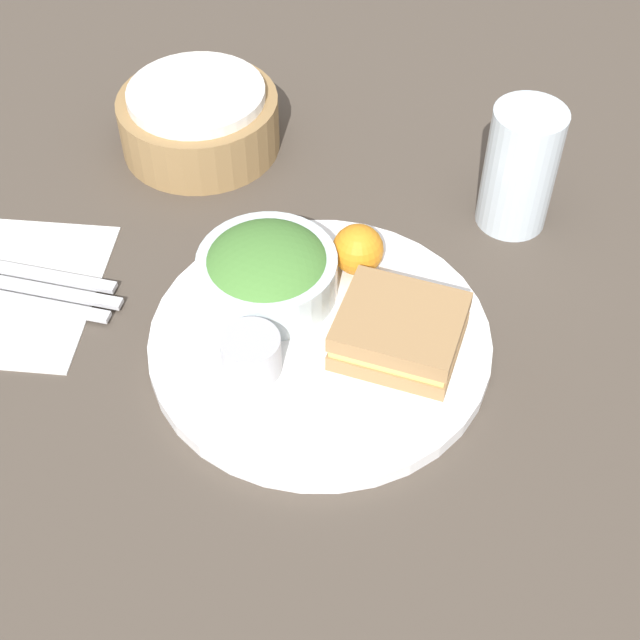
{
  "coord_description": "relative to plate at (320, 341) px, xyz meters",
  "views": [
    {
      "loc": [
        0.05,
        -0.51,
        0.61
      ],
      "look_at": [
        0.0,
        0.0,
        0.04
      ],
      "focal_mm": 50.0,
      "sensor_mm": 36.0,
      "label": 1
    }
  ],
  "objects": [
    {
      "name": "orange_wedge",
      "position": [
        0.03,
        0.09,
        0.03
      ],
      "size": [
        0.05,
        0.05,
        0.05
      ],
      "primitive_type": "sphere",
      "color": "orange",
      "rests_on": "plate"
    },
    {
      "name": "dressing_cup",
      "position": [
        -0.05,
        -0.04,
        0.03
      ],
      "size": [
        0.05,
        0.05,
        0.04
      ],
      "primitive_type": "cylinder",
      "color": "#B7B7BC",
      "rests_on": "plate"
    },
    {
      "name": "salad_bowl",
      "position": [
        -0.05,
        0.05,
        0.03
      ],
      "size": [
        0.13,
        0.13,
        0.06
      ],
      "color": "silver",
      "rests_on": "plate"
    },
    {
      "name": "sandwich",
      "position": [
        0.07,
        -0.01,
        0.03
      ],
      "size": [
        0.12,
        0.11,
        0.04
      ],
      "color": "#A37A4C",
      "rests_on": "plate"
    },
    {
      "name": "bread_basket",
      "position": [
        -0.16,
        0.28,
        0.03
      ],
      "size": [
        0.17,
        0.17,
        0.07
      ],
      "color": "#997547",
      "rests_on": "ground_plane"
    },
    {
      "name": "fork",
      "position": [
        -0.28,
        0.02,
        -0.0
      ],
      "size": [
        0.18,
        0.04,
        0.01
      ],
      "primitive_type": "cube",
      "rotation": [
        0.0,
        0.0,
        3.0
      ],
      "color": "silver",
      "rests_on": "napkin"
    },
    {
      "name": "knife",
      "position": [
        -0.28,
        0.04,
        -0.0
      ],
      "size": [
        0.19,
        0.04,
        0.01
      ],
      "primitive_type": "cube",
      "rotation": [
        0.0,
        0.0,
        3.0
      ],
      "color": "silver",
      "rests_on": "napkin"
    },
    {
      "name": "plate",
      "position": [
        0.0,
        0.0,
        0.0
      ],
      "size": [
        0.3,
        0.3,
        0.02
      ],
      "primitive_type": "cylinder",
      "color": "white",
      "rests_on": "ground_plane"
    },
    {
      "name": "ground_plane",
      "position": [
        0.0,
        0.0,
        -0.01
      ],
      "size": [
        4.0,
        4.0,
        0.0
      ],
      "primitive_type": "plane",
      "color": "#4C4238"
    },
    {
      "name": "napkin",
      "position": [
        -0.28,
        0.04,
        -0.01
      ],
      "size": [
        0.13,
        0.19,
        0.0
      ],
      "primitive_type": "cube",
      "color": "white",
      "rests_on": "ground_plane"
    },
    {
      "name": "drink_glass",
      "position": [
        0.18,
        0.19,
        0.06
      ],
      "size": [
        0.07,
        0.07,
        0.13
      ],
      "primitive_type": "cylinder",
      "color": "silver",
      "rests_on": "ground_plane"
    },
    {
      "name": "spoon",
      "position": [
        -0.28,
        0.06,
        -0.0
      ],
      "size": [
        0.16,
        0.03,
        0.01
      ],
      "primitive_type": "cube",
      "rotation": [
        0.0,
        0.0,
        3.0
      ],
      "color": "silver",
      "rests_on": "napkin"
    }
  ]
}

